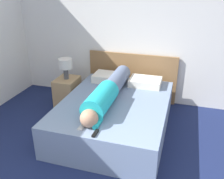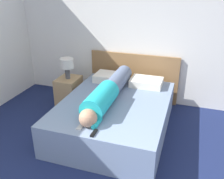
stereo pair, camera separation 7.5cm
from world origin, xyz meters
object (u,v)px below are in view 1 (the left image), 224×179
(bed, at_px, (115,115))
(cell_phone, at_px, (81,127))
(person_lying, at_px, (107,93))
(table_lamp, at_px, (65,65))
(nightstand, at_px, (68,92))
(pillow_near_headboard, at_px, (110,78))
(tv_remote, at_px, (95,133))
(pillow_second, at_px, (145,82))

(bed, distance_m, cell_phone, 0.86)
(cell_phone, bearing_deg, person_lying, 83.99)
(table_lamp, xyz_separation_m, person_lying, (0.95, -0.57, -0.14))
(nightstand, relative_size, person_lying, 0.30)
(nightstand, xyz_separation_m, pillow_near_headboard, (0.74, 0.19, 0.29))
(pillow_near_headboard, height_order, tv_remote, pillow_near_headboard)
(bed, bearing_deg, pillow_second, 66.37)
(tv_remote, bearing_deg, nightstand, 127.03)
(nightstand, bearing_deg, tv_remote, -52.97)
(person_lying, height_order, tv_remote, person_lying)
(bed, bearing_deg, person_lying, -160.64)
(nightstand, relative_size, pillow_near_headboard, 0.94)
(nightstand, height_order, person_lying, person_lying)
(pillow_near_headboard, xyz_separation_m, tv_remote, (0.33, -1.61, -0.05))
(pillow_near_headboard, height_order, cell_phone, pillow_near_headboard)
(pillow_second, height_order, cell_phone, pillow_second)
(bed, bearing_deg, pillow_near_headboard, 113.11)
(tv_remote, xyz_separation_m, cell_phone, (-0.21, 0.08, -0.01))
(nightstand, xyz_separation_m, table_lamp, (0.00, 0.00, 0.51))
(bed, distance_m, table_lamp, 1.29)
(table_lamp, height_order, cell_phone, table_lamp)
(nightstand, height_order, pillow_second, pillow_second)
(nightstand, bearing_deg, person_lying, -31.25)
(person_lying, height_order, pillow_near_headboard, person_lying)
(pillow_near_headboard, bearing_deg, cell_phone, -85.32)
(bed, xyz_separation_m, cell_phone, (-0.19, -0.81, 0.25))
(bed, height_order, tv_remote, tv_remote)
(bed, relative_size, tv_remote, 13.19)
(bed, xyz_separation_m, pillow_near_headboard, (-0.31, 0.73, 0.31))
(pillow_second, xyz_separation_m, tv_remote, (-0.30, -1.61, -0.05))
(bed, bearing_deg, tv_remote, -88.59)
(pillow_second, relative_size, cell_phone, 3.99)
(bed, relative_size, cell_phone, 15.22)
(pillow_near_headboard, bearing_deg, table_lamp, -165.44)
(bed, bearing_deg, table_lamp, 152.91)
(pillow_near_headboard, bearing_deg, nightstand, -165.44)
(pillow_near_headboard, bearing_deg, tv_remote, -78.34)
(nightstand, bearing_deg, bed, -27.09)
(table_lamp, bearing_deg, nightstand, 0.00)
(nightstand, xyz_separation_m, tv_remote, (1.07, -1.42, 0.24))
(person_lying, distance_m, pillow_second, 0.88)
(table_lamp, distance_m, person_lying, 1.12)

